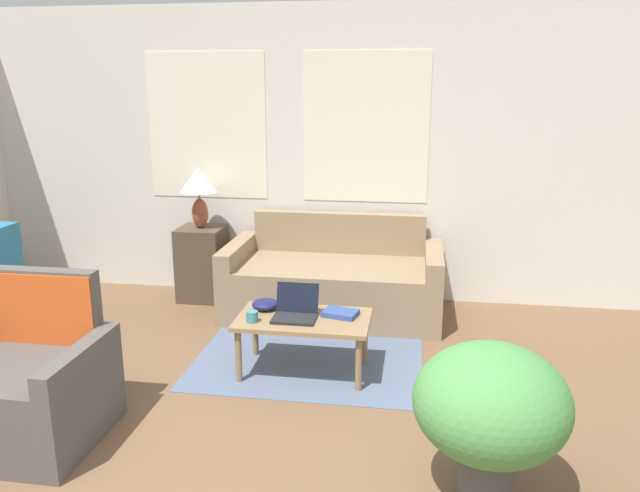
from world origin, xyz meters
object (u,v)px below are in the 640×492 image
(armchair, at_px, (26,389))
(snack_bowl, at_px, (265,304))
(couch, at_px, (334,282))
(laptop, at_px, (295,311))
(book_red, at_px, (340,313))
(coffee_table, at_px, (304,324))
(cup_navy, at_px, (252,317))
(table_lamp, at_px, (199,186))
(potted_plant, at_px, (491,407))

(armchair, distance_m, snack_bowl, 1.58)
(couch, xyz_separation_m, laptop, (-0.10, -1.20, 0.18))
(book_red, bearing_deg, couch, 99.90)
(armchair, distance_m, book_red, 1.96)
(couch, distance_m, coffee_table, 1.20)
(cup_navy, height_order, snack_bowl, cup_navy)
(laptop, relative_size, cup_navy, 3.66)
(snack_bowl, bearing_deg, coffee_table, -21.94)
(book_red, bearing_deg, table_lamp, 137.98)
(table_lamp, distance_m, laptop, 1.88)
(coffee_table, distance_m, laptop, 0.11)
(table_lamp, xyz_separation_m, book_red, (1.43, -1.29, -0.63))
(table_lamp, relative_size, coffee_table, 0.61)
(couch, distance_m, laptop, 1.22)
(table_lamp, xyz_separation_m, potted_plant, (2.29, -2.56, -0.56))
(laptop, bearing_deg, snack_bowl, 151.78)
(cup_navy, bearing_deg, coffee_table, 22.21)
(book_red, bearing_deg, potted_plant, -55.90)
(armchair, bearing_deg, couch, 57.21)
(cup_navy, xyz_separation_m, book_red, (0.56, 0.20, -0.02))
(laptop, xyz_separation_m, cup_navy, (-0.27, -0.12, -0.01))
(table_lamp, bearing_deg, book_red, -42.02)
(couch, relative_size, book_red, 7.01)
(coffee_table, distance_m, cup_navy, 0.36)
(table_lamp, bearing_deg, couch, -7.77)
(table_lamp, xyz_separation_m, snack_bowl, (0.90, -1.24, -0.61))
(couch, relative_size, potted_plant, 2.35)
(couch, distance_m, potted_plant, 2.62)
(couch, bearing_deg, coffee_table, -92.17)
(armchair, height_order, laptop, armchair)
(coffee_table, relative_size, snack_bowl, 4.78)
(laptop, bearing_deg, book_red, 15.41)
(armchair, bearing_deg, snack_bowl, 46.29)
(laptop, xyz_separation_m, book_red, (0.29, 0.08, -0.03))
(couch, relative_size, armchair, 2.03)
(laptop, height_order, snack_bowl, laptop)
(armchair, relative_size, coffee_table, 1.00)
(cup_navy, distance_m, snack_bowl, 0.25)
(cup_navy, relative_size, potted_plant, 0.10)
(cup_navy, height_order, book_red, cup_navy)
(snack_bowl, height_order, potted_plant, potted_plant)
(couch, relative_size, cup_navy, 23.07)
(armchair, bearing_deg, laptop, 37.23)
(coffee_table, distance_m, potted_plant, 1.63)
(potted_plant, bearing_deg, book_red, 124.10)
(armchair, xyz_separation_m, snack_bowl, (1.09, 1.14, 0.15))
(armchair, xyz_separation_m, potted_plant, (2.48, -0.18, 0.20))
(coffee_table, xyz_separation_m, snack_bowl, (-0.29, 0.12, 0.08))
(coffee_table, bearing_deg, armchair, -143.54)
(laptop, bearing_deg, table_lamp, 129.70)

